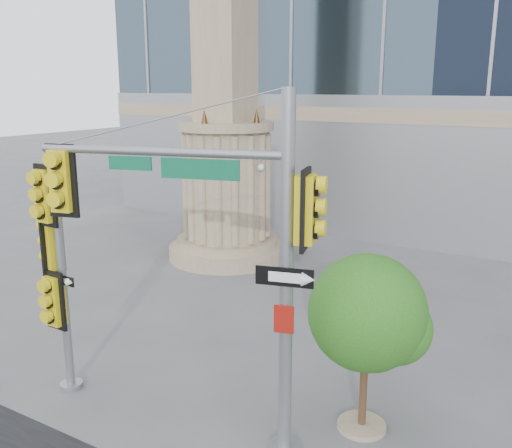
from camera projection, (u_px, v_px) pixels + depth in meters
The scene contains 5 objects.
ground at pixel (225, 418), 11.23m from camera, with size 120.00×120.00×0.00m, color #545456.
monument at pixel (226, 110), 20.42m from camera, with size 4.40×4.40×16.60m.
main_signal_pole at pixel (220, 234), 9.58m from camera, with size 4.82×1.70×6.35m.
secondary_signal_pole at pixel (54, 260), 11.59m from camera, with size 0.85×0.65×4.96m.
street_tree at pixel (369, 317), 10.35m from camera, with size 2.21×2.16×3.45m.
Camera 1 is at (5.69, -8.26, 6.37)m, focal length 40.00 mm.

